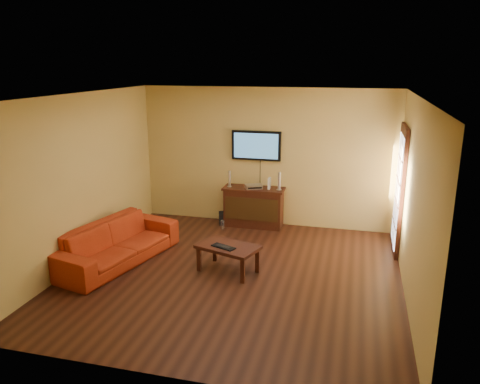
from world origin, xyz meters
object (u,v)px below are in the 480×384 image
(television, at_px, (256,146))
(coffee_table, at_px, (228,249))
(speaker_right, at_px, (279,182))
(av_receiver, at_px, (254,186))
(media_console, at_px, (254,207))
(keyboard, at_px, (223,247))
(sofa, at_px, (116,236))
(bottle, at_px, (223,225))
(speaker_left, at_px, (230,179))
(subwoofer, at_px, (225,218))
(game_console, at_px, (269,183))

(television, height_order, coffee_table, television)
(speaker_right, relative_size, av_receiver, 1.09)
(media_console, xyz_separation_m, coffee_table, (0.08, -2.15, -0.03))
(keyboard, bearing_deg, sofa, -179.90)
(television, height_order, av_receiver, television)
(coffee_table, height_order, bottle, coffee_table)
(coffee_table, distance_m, speaker_left, 2.27)
(keyboard, bearing_deg, media_console, 90.92)
(television, bearing_deg, speaker_left, -155.26)
(speaker_left, height_order, speaker_right, speaker_right)
(subwoofer, height_order, bottle, subwoofer)
(media_console, xyz_separation_m, sofa, (-1.77, -2.25, 0.04))
(media_console, distance_m, speaker_right, 0.75)
(media_console, relative_size, keyboard, 2.95)
(speaker_right, xyz_separation_m, av_receiver, (-0.50, -0.01, -0.12))
(media_console, height_order, bottle, media_console)
(game_console, bearing_deg, bottle, -157.74)
(speaker_right, xyz_separation_m, keyboard, (-0.47, -2.22, -0.50))
(sofa, bearing_deg, speaker_left, -16.42)
(television, xyz_separation_m, bottle, (-0.53, -0.56, -1.49))
(media_console, xyz_separation_m, keyboard, (0.04, -2.24, 0.05))
(television, bearing_deg, subwoofer, -159.42)
(media_console, distance_m, av_receiver, 0.43)
(keyboard, bearing_deg, coffee_table, 62.85)
(coffee_table, distance_m, keyboard, 0.12)
(coffee_table, bearing_deg, sofa, -177.12)
(game_console, xyz_separation_m, keyboard, (-0.27, -2.26, -0.45))
(speaker_right, bearing_deg, subwoofer, -179.74)
(av_receiver, xyz_separation_m, bottle, (-0.54, -0.34, -0.72))
(coffee_table, xyz_separation_m, av_receiver, (-0.08, 2.12, 0.45))
(television, distance_m, speaker_left, 0.84)
(coffee_table, bearing_deg, television, 92.01)
(av_receiver, distance_m, bottle, 0.96)
(media_console, height_order, television, television)
(media_console, xyz_separation_m, speaker_right, (0.50, -0.02, 0.55))
(keyboard, bearing_deg, television, 90.85)
(television, height_order, bottle, television)
(av_receiver, bearing_deg, sofa, -153.53)
(television, distance_m, speaker_right, 0.84)
(television, xyz_separation_m, speaker_right, (0.50, -0.21, -0.64))
(av_receiver, bearing_deg, bottle, -172.96)
(bottle, bearing_deg, game_console, 24.59)
(coffee_table, distance_m, game_console, 2.25)
(television, xyz_separation_m, subwoofer, (-0.58, -0.22, -1.47))
(keyboard, bearing_deg, bottle, 106.90)
(television, height_order, sofa, television)
(sofa, height_order, av_receiver, sofa)
(speaker_left, relative_size, av_receiver, 1.01)
(sofa, bearing_deg, subwoofer, -14.39)
(television, bearing_deg, av_receiver, -88.95)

